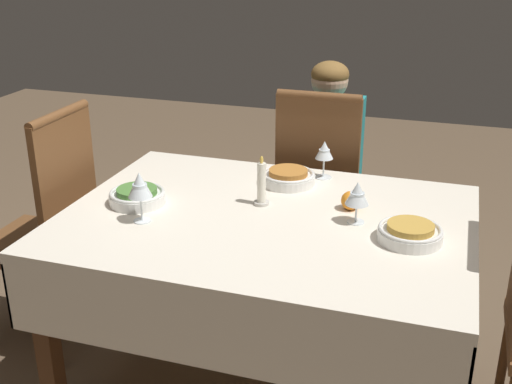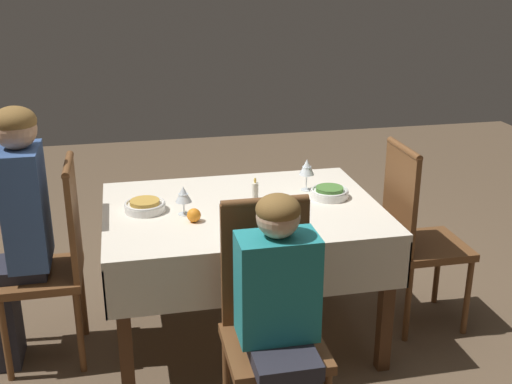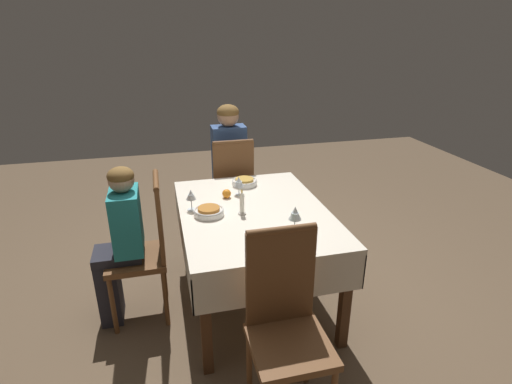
# 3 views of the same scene
# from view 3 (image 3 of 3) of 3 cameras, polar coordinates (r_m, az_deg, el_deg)

# --- Properties ---
(ground_plane) EXTENTS (8.00, 8.00, 0.00)m
(ground_plane) POSITION_cam_3_polar(r_m,az_deg,el_deg) (3.12, -0.32, -14.87)
(ground_plane) COLOR brown
(dining_table) EXTENTS (1.35, 0.99, 0.73)m
(dining_table) POSITION_cam_3_polar(r_m,az_deg,el_deg) (2.78, -0.35, -4.24)
(dining_table) COLOR silver
(dining_table) RESTS_ON ground_plane
(chair_east) EXTENTS (0.39, 0.39, 1.01)m
(chair_east) POSITION_cam_3_polar(r_m,az_deg,el_deg) (3.63, -3.45, 0.68)
(chair_east) COLOR brown
(chair_east) RESTS_ON ground_plane
(chair_north) EXTENTS (0.39, 0.39, 1.01)m
(chair_north) POSITION_cam_3_polar(r_m,az_deg,el_deg) (2.79, -15.39, -7.22)
(chair_north) COLOR brown
(chair_north) RESTS_ON ground_plane
(chair_west) EXTENTS (0.39, 0.39, 1.01)m
(chair_west) POSITION_cam_3_polar(r_m,az_deg,el_deg) (2.08, 4.28, -17.74)
(chair_west) COLOR brown
(chair_west) RESTS_ON ground_plane
(person_adult_denim) EXTENTS (0.34, 0.30, 1.28)m
(person_adult_denim) POSITION_cam_3_polar(r_m,az_deg,el_deg) (3.71, -3.96, 4.02)
(person_adult_denim) COLOR #282833
(person_adult_denim) RESTS_ON ground_plane
(person_child_teal) EXTENTS (0.30, 0.33, 1.10)m
(person_child_teal) POSITION_cam_3_polar(r_m,az_deg,el_deg) (2.77, -18.90, -6.49)
(person_child_teal) COLOR #282833
(person_child_teal) RESTS_ON ground_plane
(bowl_east) EXTENTS (0.20, 0.20, 0.06)m
(bowl_east) POSITION_cam_3_polar(r_m,az_deg,el_deg) (3.16, -1.66, 1.46)
(bowl_east) COLOR white
(bowl_east) RESTS_ON dining_table
(wine_glass_east) EXTENTS (0.08, 0.08, 0.14)m
(wine_glass_east) POSITION_cam_3_polar(r_m,az_deg,el_deg) (2.95, -2.47, 1.40)
(wine_glass_east) COLOR white
(wine_glass_east) RESTS_ON dining_table
(bowl_north) EXTENTS (0.20, 0.20, 0.06)m
(bowl_north) POSITION_cam_3_polar(r_m,az_deg,el_deg) (2.67, -6.75, -2.76)
(bowl_north) COLOR white
(bowl_north) RESTS_ON dining_table
(wine_glass_north) EXTENTS (0.07, 0.07, 0.15)m
(wine_glass_north) POSITION_cam_3_polar(r_m,az_deg,el_deg) (2.73, -9.27, -0.50)
(wine_glass_north) COLOR white
(wine_glass_north) RESTS_ON dining_table
(bowl_west) EXTENTS (0.19, 0.19, 0.06)m
(bowl_west) POSITION_cam_3_polar(r_m,az_deg,el_deg) (2.34, 3.15, -6.46)
(bowl_west) COLOR white
(bowl_west) RESTS_ON dining_table
(wine_glass_west) EXTENTS (0.08, 0.08, 0.17)m
(wine_glass_west) POSITION_cam_3_polar(r_m,az_deg,el_deg) (2.40, 5.60, -3.11)
(wine_glass_west) COLOR white
(wine_glass_west) RESTS_ON dining_table
(candle_centerpiece) EXTENTS (0.05, 0.05, 0.18)m
(candle_centerpiece) POSITION_cam_3_polar(r_m,az_deg,el_deg) (2.65, -2.01, -1.81)
(candle_centerpiece) COLOR beige
(candle_centerpiece) RESTS_ON dining_table
(orange_fruit) EXTENTS (0.06, 0.06, 0.06)m
(orange_fruit) POSITION_cam_3_polar(r_m,az_deg,el_deg) (2.93, -4.22, -0.22)
(orange_fruit) COLOR orange
(orange_fruit) RESTS_ON dining_table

